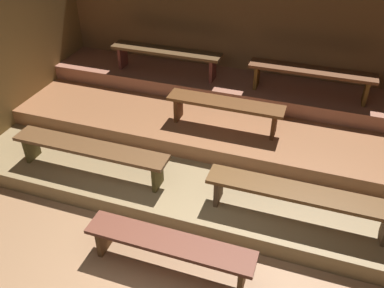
{
  "coord_description": "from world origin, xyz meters",
  "views": [
    {
      "loc": [
        1.29,
        -2.15,
        3.61
      ],
      "look_at": [
        -0.14,
        2.01,
        0.55
      ],
      "focal_mm": 38.39,
      "sensor_mm": 36.0,
      "label": 1
    }
  ],
  "objects_px": {
    "bench_upper_left": "(166,54)",
    "bench_upper_right": "(311,74)",
    "bench_lower_left": "(90,151)",
    "bench_floor_center": "(169,246)",
    "bench_middle_center": "(225,107)",
    "bench_lower_right": "(300,196)"
  },
  "relations": [
    {
      "from": "bench_upper_left",
      "to": "bench_upper_right",
      "type": "relative_size",
      "value": 1.0
    },
    {
      "from": "bench_lower_left",
      "to": "bench_upper_right",
      "type": "bearing_deg",
      "value": 41.89
    },
    {
      "from": "bench_floor_center",
      "to": "bench_middle_center",
      "type": "bearing_deg",
      "value": 90.63
    },
    {
      "from": "bench_floor_center",
      "to": "bench_middle_center",
      "type": "xyz_separation_m",
      "value": [
        -0.02,
        2.2,
        0.46
      ]
    },
    {
      "from": "bench_upper_right",
      "to": "bench_upper_left",
      "type": "bearing_deg",
      "value": 180.0
    },
    {
      "from": "bench_upper_left",
      "to": "bench_floor_center",
      "type": "bearing_deg",
      "value": -67.83
    },
    {
      "from": "bench_upper_right",
      "to": "bench_lower_left",
      "type": "bearing_deg",
      "value": -138.11
    },
    {
      "from": "bench_lower_right",
      "to": "bench_middle_center",
      "type": "relative_size",
      "value": 1.28
    },
    {
      "from": "bench_floor_center",
      "to": "bench_lower_left",
      "type": "height_order",
      "value": "bench_lower_left"
    },
    {
      "from": "bench_lower_left",
      "to": "bench_upper_left",
      "type": "height_order",
      "value": "bench_upper_left"
    },
    {
      "from": "bench_upper_left",
      "to": "bench_middle_center",
      "type": "bearing_deg",
      "value": -36.85
    },
    {
      "from": "bench_lower_right",
      "to": "bench_upper_left",
      "type": "relative_size",
      "value": 1.14
    },
    {
      "from": "bench_floor_center",
      "to": "bench_middle_center",
      "type": "height_order",
      "value": "bench_middle_center"
    },
    {
      "from": "bench_middle_center",
      "to": "bench_lower_right",
      "type": "bearing_deg",
      "value": -46.42
    },
    {
      "from": "bench_lower_right",
      "to": "bench_upper_right",
      "type": "height_order",
      "value": "bench_upper_right"
    },
    {
      "from": "bench_floor_center",
      "to": "bench_upper_left",
      "type": "height_order",
      "value": "bench_upper_left"
    },
    {
      "from": "bench_floor_center",
      "to": "bench_middle_center",
      "type": "distance_m",
      "value": 2.25
    },
    {
      "from": "bench_upper_right",
      "to": "bench_floor_center",
      "type": "bearing_deg",
      "value": -107.85
    },
    {
      "from": "bench_upper_left",
      "to": "bench_upper_right",
      "type": "bearing_deg",
      "value": 0.0
    },
    {
      "from": "bench_lower_left",
      "to": "bench_upper_right",
      "type": "height_order",
      "value": "bench_upper_right"
    },
    {
      "from": "bench_floor_center",
      "to": "bench_lower_left",
      "type": "distance_m",
      "value": 1.74
    },
    {
      "from": "bench_lower_left",
      "to": "bench_lower_right",
      "type": "relative_size",
      "value": 1.0
    }
  ]
}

